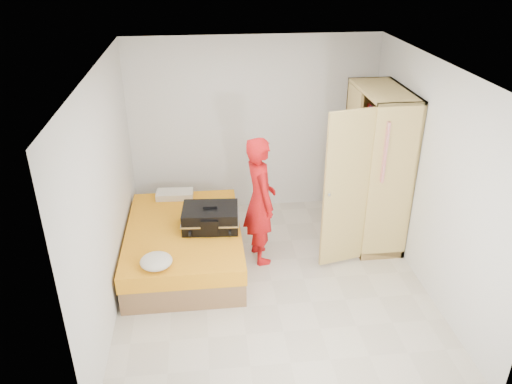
{
  "coord_description": "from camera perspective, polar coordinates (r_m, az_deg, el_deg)",
  "views": [
    {
      "loc": [
        -0.75,
        -4.9,
        3.71
      ],
      "look_at": [
        -0.14,
        0.46,
        1.0
      ],
      "focal_mm": 35.0,
      "sensor_mm": 36.0,
      "label": 1
    }
  ],
  "objects": [
    {
      "name": "round_cushion",
      "position": [
        5.64,
        -11.34,
        -7.77
      ],
      "size": [
        0.36,
        0.36,
        0.14
      ],
      "primitive_type": "ellipsoid",
      "color": "beige",
      "rests_on": "bed"
    },
    {
      "name": "wardrobe",
      "position": [
        6.73,
        13.24,
        2.17
      ],
      "size": [
        1.16,
        1.31,
        2.1
      ],
      "color": "#DFBD6C",
      "rests_on": "ground"
    },
    {
      "name": "person",
      "position": [
        6.19,
        0.45,
        -0.99
      ],
      "size": [
        0.51,
        0.67,
        1.67
      ],
      "primitive_type": "imported",
      "rotation": [
        0.0,
        0.0,
        1.76
      ],
      "color": "red",
      "rests_on": "ground"
    },
    {
      "name": "pillow",
      "position": [
        7.07,
        -9.27,
        -0.28
      ],
      "size": [
        0.52,
        0.28,
        0.09
      ],
      "primitive_type": "cube",
      "rotation": [
        0.0,
        0.0,
        -0.05
      ],
      "color": "beige",
      "rests_on": "bed"
    },
    {
      "name": "bed",
      "position": [
        6.47,
        -8.16,
        -5.95
      ],
      "size": [
        1.42,
        2.02,
        0.5
      ],
      "color": "olive",
      "rests_on": "ground"
    },
    {
      "name": "room",
      "position": [
        5.51,
        2.0,
        0.74
      ],
      "size": [
        4.0,
        4.02,
        2.6
      ],
      "color": "beige",
      "rests_on": "ground"
    },
    {
      "name": "suitcase",
      "position": [
        6.24,
        -5.23,
        -2.95
      ],
      "size": [
        0.74,
        0.57,
        0.3
      ],
      "rotation": [
        0.0,
        0.0,
        -0.07
      ],
      "color": "black",
      "rests_on": "bed"
    }
  ]
}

